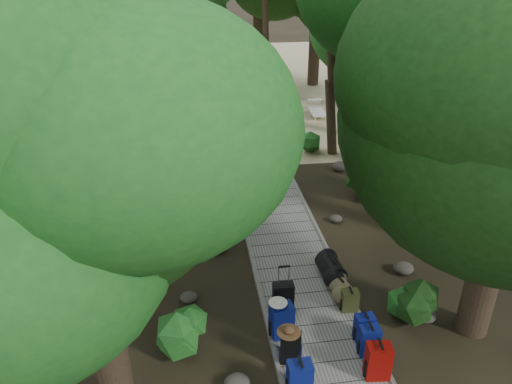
{
  "coord_description": "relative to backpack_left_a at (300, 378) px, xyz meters",
  "views": [
    {
      "loc": [
        -2.31,
        -10.44,
        7.06
      ],
      "look_at": [
        -0.6,
        1.24,
        1.0
      ],
      "focal_mm": 35.0,
      "sensor_mm": 36.0,
      "label": 1
    }
  ],
  "objects": [
    {
      "name": "backpack_left_c",
      "position": [
        -0.03,
        1.44,
        0.02
      ],
      "size": [
        0.48,
        0.38,
        0.8
      ],
      "primitive_type": null,
      "rotation": [
        0.0,
        0.0,
        0.18
      ],
      "color": "navy",
      "rests_on": "boardwalk"
    },
    {
      "name": "shrub_right_c",
      "position": [
        2.81,
        10.57,
        -0.11
      ],
      "size": [
        0.88,
        0.88,
        0.8
      ],
      "primitive_type": null,
      "color": "#19541D",
      "rests_on": "ground"
    },
    {
      "name": "tree_right_e",
      "position": [
        5.11,
        11.94,
        3.46
      ],
      "size": [
        4.4,
        4.4,
        7.92
      ],
      "primitive_type": null,
      "color": "black",
      "rests_on": "ground"
    },
    {
      "name": "tree_left_b",
      "position": [
        -4.22,
        3.66,
        4.41
      ],
      "size": [
        5.46,
        5.46,
        9.83
      ],
      "primitive_type": null,
      "color": "black",
      "rests_on": "ground"
    },
    {
      "name": "sun_lounger",
      "position": [
        4.14,
        14.59,
        -0.17
      ],
      "size": [
        0.72,
        1.98,
        0.63
      ],
      "primitive_type": null,
      "rotation": [
        0.0,
        0.0,
        -0.04
      ],
      "color": "silver",
      "rests_on": "sand_beach"
    },
    {
      "name": "backpack_left_b",
      "position": [
        0.01,
        0.76,
        -0.04
      ],
      "size": [
        0.42,
        0.35,
        0.68
      ],
      "primitive_type": null,
      "rotation": [
        0.0,
        0.0,
        -0.25
      ],
      "color": "black",
      "rests_on": "boardwalk"
    },
    {
      "name": "rock_right_b",
      "position": [
        3.23,
        3.16,
        -0.37
      ],
      "size": [
        0.48,
        0.43,
        0.26
      ],
      "primitive_type": null,
      "color": "#4C473F",
      "rests_on": "ground"
    },
    {
      "name": "palm_right_a",
      "position": [
        3.74,
        10.7,
        3.46
      ],
      "size": [
        4.65,
        4.65,
        7.93
      ],
      "primitive_type": null,
      "color": "#143910",
      "rests_on": "ground"
    },
    {
      "name": "kayak",
      "position": [
        -2.89,
        14.72,
        -0.32
      ],
      "size": [
        0.9,
        3.41,
        0.34
      ],
      "primitive_type": "ellipsoid",
      "rotation": [
        0.0,
        0.0,
        -0.05
      ],
      "color": "#B4260F",
      "rests_on": "sand_beach"
    },
    {
      "name": "palm_left_a",
      "position": [
        -3.82,
        11.48,
        3.27
      ],
      "size": [
        4.75,
        4.75,
        7.55
      ],
      "primitive_type": null,
      "color": "#143910",
      "rests_on": "ground"
    },
    {
      "name": "shrub_left_c",
      "position": [
        -2.21,
        9.6,
        0.03
      ],
      "size": [
        1.19,
        1.19,
        1.07
      ],
      "primitive_type": null,
      "color": "#19541D",
      "rests_on": "ground"
    },
    {
      "name": "shrub_right_b",
      "position": [
        3.69,
        6.99,
        0.03
      ],
      "size": [
        1.19,
        1.19,
        1.07
      ],
      "primitive_type": null,
      "color": "#19541D",
      "rests_on": "ground"
    },
    {
      "name": "boardwalk",
      "position": [
        0.72,
        5.63,
        -0.45
      ],
      "size": [
        2.0,
        12.0,
        0.12
      ],
      "primitive_type": "cube",
      "color": "gray",
      "rests_on": "ground"
    },
    {
      "name": "palm_right_c",
      "position": [
        2.72,
        17.24,
        2.99
      ],
      "size": [
        4.4,
        4.4,
        6.99
      ],
      "primitive_type": null,
      "color": "#143910",
      "rests_on": "ground"
    },
    {
      "name": "rock_left_a",
      "position": [
        -1.02,
        0.38,
        -0.38
      ],
      "size": [
        0.46,
        0.41,
        0.25
      ],
      "primitive_type": null,
      "color": "#4C473F",
      "rests_on": "ground"
    },
    {
      "name": "lone_suitcase_on_sand",
      "position": [
        1.02,
        12.71,
        -0.12
      ],
      "size": [
        0.51,
        0.36,
        0.74
      ],
      "primitive_type": null,
      "rotation": [
        0.0,
        0.0,
        -0.2
      ],
      "color": "black",
      "rests_on": "sand_beach"
    },
    {
      "name": "shrub_left_a",
      "position": [
        -1.94,
        1.35,
        -0.05
      ],
      "size": [
        1.01,
        1.01,
        0.91
      ],
      "primitive_type": null,
      "color": "#19541D",
      "rests_on": "ground"
    },
    {
      "name": "shrub_right_a",
      "position": [
        2.82,
        1.63,
        -0.1
      ],
      "size": [
        0.89,
        0.89,
        0.8
      ],
      "primitive_type": null,
      "color": "#19541D",
      "rests_on": "ground"
    },
    {
      "name": "hat_white",
      "position": [
        -0.11,
        1.44,
        0.48
      ],
      "size": [
        0.36,
        0.36,
        0.12
      ],
      "primitive_type": null,
      "color": "silver",
      "rests_on": "backpack_left_c"
    },
    {
      "name": "backpack_right_d",
      "position": [
        1.51,
        1.96,
        -0.12
      ],
      "size": [
        0.36,
        0.27,
        0.52
      ],
      "primitive_type": null,
      "rotation": [
        0.0,
        0.0,
        -0.07
      ],
      "color": "#3A411D",
      "rests_on": "boardwalk"
    },
    {
      "name": "suitcase_on_boardwalk",
      "position": [
        0.15,
        2.15,
        -0.05
      ],
      "size": [
        0.43,
        0.24,
        0.66
      ],
      "primitive_type": null,
      "rotation": [
        0.0,
        0.0,
        -0.02
      ],
      "color": "black",
      "rests_on": "boardwalk"
    },
    {
      "name": "tree_left_a",
      "position": [
        -2.99,
        0.25,
        3.28
      ],
      "size": [
        4.54,
        4.54,
        7.57
      ],
      "primitive_type": null,
      "color": "black",
      "rests_on": "ground"
    },
    {
      "name": "backpack_right_a",
      "position": [
        1.45,
        0.2,
        -0.0
      ],
      "size": [
        0.46,
        0.35,
        0.76
      ],
      "primitive_type": null,
      "rotation": [
        0.0,
        0.0,
        -0.11
      ],
      "color": "maroon",
      "rests_on": "boardwalk"
    },
    {
      "name": "tree_left_c",
      "position": [
        -3.29,
        7.71,
        3.88
      ],
      "size": [
        5.04,
        5.04,
        8.76
      ],
      "primitive_type": null,
      "color": "black",
      "rests_on": "ground"
    },
    {
      "name": "ground",
      "position": [
        0.72,
        4.63,
        -0.51
      ],
      "size": [
        120.0,
        120.0,
        0.0
      ],
      "primitive_type": "plane",
      "color": "#2F2817",
      "rests_on": "ground"
    },
    {
      "name": "backpack_right_c",
      "position": [
        1.52,
        1.1,
        -0.08
      ],
      "size": [
        0.37,
        0.27,
        0.62
      ],
      "primitive_type": null,
      "rotation": [
        0.0,
        0.0,
        0.05
      ],
      "color": "navy",
      "rests_on": "boardwalk"
    },
    {
      "name": "hat_brown",
      "position": [
        -0.03,
        0.76,
        0.36
      ],
      "size": [
        0.43,
        0.43,
        0.13
      ],
      "primitive_type": null,
      "color": "#51351E",
      "rests_on": "backpack_left_b"
    },
    {
      "name": "sand_beach",
      "position": [
        0.72,
        20.63,
        -0.5
      ],
      "size": [
        40.0,
        22.0,
        0.02
      ],
      "primitive_type": "cube",
      "color": "tan",
      "rests_on": "ground"
    },
    {
      "name": "rock_left_c",
      "position": [
        -1.03,
        4.73,
        -0.35
      ],
      "size": [
        0.57,
        0.51,
        0.31
      ],
      "primitive_type": null,
      "color": "#4C473F",
      "rests_on": "ground"
    },
    {
      "name": "tree_right_c",
      "position": [
        4.42,
        7.03,
        4.04
      ],
      "size": [
        5.25,
        5.25,
        9.08
      ],
      "primitive_type": null,
      "color": "black",
      "rests_on": "ground"
    },
    {
      "name": "tree_right_b",
      "position": [
        5.1,
        4.12,
        4.57
      ],
      "size": [
        5.68,
        5.68,
        10.15
      ],
      "primitive_type": null,
      "color": "black",
      "rests_on": "ground"
    },
    {
      "name": "duffel_right_black",
      "position": [
        1.44,
        3.11,
        -0.14
      ],
      "size": [
        0.56,
        0.82,
        0.49
      ],
      "primitive_type": null,
      "rotation": [
        0.0,
        0.0,
        0.1
      ],
      "color": "black",
      "rests_on": "boardwalk"
    },
    {
      "name": "rock_left_b",
      "position": [
        -1.79,
        2.87,
        -0.4
      ],
      "size": [
        0.38,
        0.34,
        0.21
      ],
      "primitive_type": null,
      "color": "#4C473F",
      "rests_on": "ground"
    },
    {
      "name": "duffel_right_khaki",
      "position": [
        1.46,
        2.5,
        -0.19
      ],
      "size": [
        0.51,
        0.66,
        0.39
      ],
      "primitive_type": null,
      "rotation": [
        0.0,
        0.0,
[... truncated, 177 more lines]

